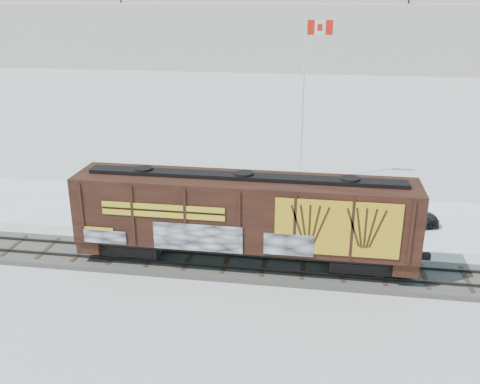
% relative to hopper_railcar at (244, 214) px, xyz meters
% --- Properties ---
extents(ground, '(500.00, 500.00, 0.00)m').
position_rel_hopper_railcar_xyz_m(ground, '(-2.93, 0.01, -3.03)').
color(ground, white).
rests_on(ground, ground).
extents(rail_track, '(50.00, 3.40, 0.43)m').
position_rel_hopper_railcar_xyz_m(rail_track, '(-2.93, 0.01, -2.88)').
color(rail_track, '#59544C').
rests_on(rail_track, ground).
extents(parking_strip, '(40.00, 8.00, 0.03)m').
position_rel_hopper_railcar_xyz_m(parking_strip, '(-2.93, 7.51, -3.01)').
color(parking_strip, white).
rests_on(parking_strip, ground).
extents(hopper_railcar, '(17.05, 3.06, 4.69)m').
position_rel_hopper_railcar_xyz_m(hopper_railcar, '(0.00, 0.00, 0.00)').
color(hopper_railcar, black).
rests_on(hopper_railcar, rail_track).
extents(flagpole, '(2.30, 0.90, 12.01)m').
position_rel_hopper_railcar_xyz_m(flagpole, '(2.29, 14.35, 1.45)').
color(flagpole, silver).
rests_on(flagpole, ground).
extents(car_silver, '(5.20, 3.46, 1.64)m').
position_rel_hopper_railcar_xyz_m(car_silver, '(-8.41, 5.86, -2.17)').
color(car_silver, '#ABAEB3').
rests_on(car_silver, parking_strip).
extents(car_white, '(5.31, 3.54, 1.65)m').
position_rel_hopper_railcar_xyz_m(car_white, '(1.40, 7.91, -2.17)').
color(car_white, silver).
rests_on(car_white, parking_strip).
extents(car_dark, '(4.64, 2.88, 1.25)m').
position_rel_hopper_railcar_xyz_m(car_dark, '(8.91, 6.76, -2.37)').
color(car_dark, black).
rests_on(car_dark, parking_strip).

